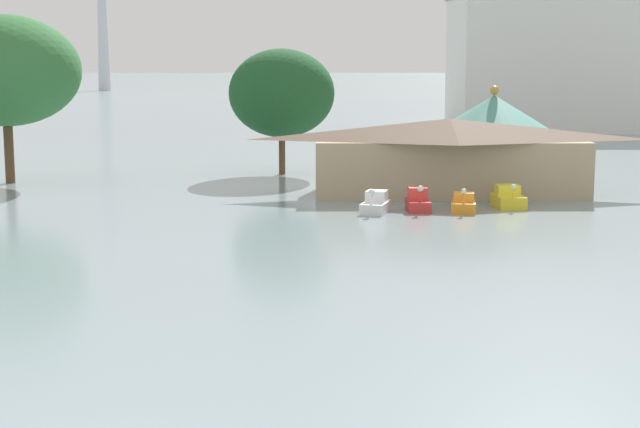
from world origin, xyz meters
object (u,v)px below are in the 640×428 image
pedal_boat_white (378,204)px  shoreline_tree_tall_left (8,71)px  pedal_boat_red (420,202)px  shoreline_tree_mid (284,93)px  pedal_boat_orange (466,204)px  boathouse (452,155)px  pedal_boat_yellow (511,199)px  background_building_block (575,60)px  green_roof_pavilion (496,133)px

pedal_boat_white → shoreline_tree_tall_left: bearing=-103.1°
pedal_boat_white → pedal_boat_red: bearing=119.4°
shoreline_tree_tall_left → shoreline_tree_mid: bearing=16.4°
pedal_boat_orange → boathouse: size_ratio=0.12×
pedal_boat_yellow → boathouse: bearing=-157.6°
pedal_boat_white → pedal_boat_yellow: bearing=118.9°
pedal_boat_white → background_building_block: background_building_block is taller
green_roof_pavilion → shoreline_tree_tall_left: bearing=-179.6°
pedal_boat_orange → boathouse: bearing=-172.0°
pedal_boat_white → pedal_boat_red: size_ratio=1.15×
shoreline_tree_mid → boathouse: bearing=-46.7°
pedal_boat_orange → shoreline_tree_tall_left: shoreline_tree_tall_left is taller
pedal_boat_red → background_building_block: background_building_block is taller
pedal_boat_red → pedal_boat_orange: 2.72m
shoreline_tree_tall_left → background_building_block: (56.72, 59.31, 1.08)m
pedal_boat_white → green_roof_pavilion: size_ratio=0.30×
pedal_boat_red → pedal_boat_yellow: (5.68, 1.34, -0.01)m
boathouse → green_roof_pavilion: green_roof_pavilion is taller
pedal_boat_white → pedal_boat_yellow: pedal_boat_yellow is taller
shoreline_tree_tall_left → shoreline_tree_mid: size_ratio=1.24×
shoreline_tree_mid → background_building_block: (36.81, 53.46, 2.87)m
pedal_boat_white → pedal_boat_yellow: 8.49m
pedal_boat_orange → background_building_block: (25.23, 73.34, 8.84)m
pedal_boat_yellow → green_roof_pavilion: 12.89m
pedal_boat_yellow → shoreline_tree_tall_left: size_ratio=0.21×
pedal_boat_yellow → shoreline_tree_tall_left: (-34.50, 12.21, 7.68)m
pedal_boat_red → shoreline_tree_mid: shoreline_tree_mid is taller
shoreline_tree_mid → background_building_block: background_building_block is taller
boathouse → shoreline_tree_mid: shoreline_tree_mid is taller
pedal_boat_yellow → green_roof_pavilion: size_ratio=0.27×
pedal_boat_red → boathouse: size_ratio=0.13×
green_roof_pavilion → shoreline_tree_tall_left: 36.03m
pedal_boat_orange → pedal_boat_yellow: bearing=130.0°
pedal_boat_yellow → green_roof_pavilion: (1.24, 12.45, 3.11)m
pedal_boat_red → pedal_boat_orange: bearing=78.7°
shoreline_tree_mid → shoreline_tree_tall_left: bearing=-163.6°
pedal_boat_orange → shoreline_tree_tall_left: size_ratio=0.19×
shoreline_tree_mid → background_building_block: bearing=55.5°
shoreline_tree_mid → background_building_block: size_ratio=0.31×
pedal_boat_yellow → shoreline_tree_mid: 23.95m
pedal_boat_orange → boathouse: (0.11, 7.46, 2.22)m
green_roof_pavilion → shoreline_tree_tall_left: shoreline_tree_tall_left is taller
pedal_boat_yellow → background_building_block: 75.40m
pedal_boat_white → background_building_block: size_ratio=0.09×
green_roof_pavilion → boathouse: bearing=-121.3°
pedal_boat_orange → pedal_boat_yellow: pedal_boat_yellow is taller
pedal_boat_red → pedal_boat_white: bearing=-77.2°
pedal_boat_white → pedal_boat_red: (2.57, 0.64, 0.05)m
pedal_boat_white → background_building_block: bearing=172.8°
pedal_boat_white → boathouse: 9.57m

